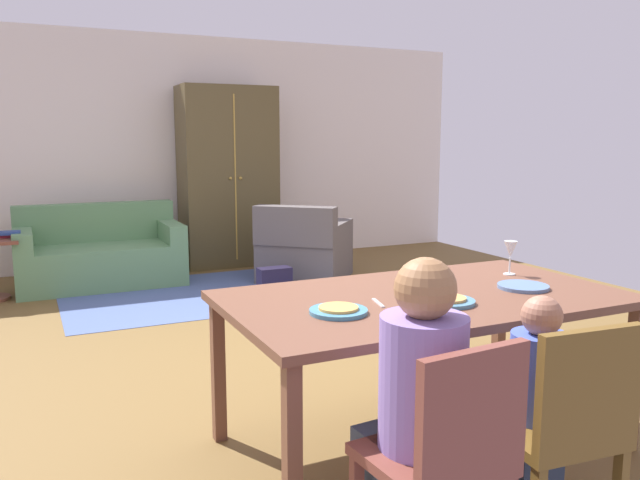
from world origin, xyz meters
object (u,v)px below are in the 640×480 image
Objects in this scene: book_upper at (8,233)px; person_man at (415,425)px; plate_near_woman at (523,286)px; handbag at (275,281)px; plate_near_child at (447,301)px; armchair at (304,250)px; plate_near_man at (338,311)px; person_child at (531,419)px; dining_table at (424,307)px; book_lower at (2,236)px; armoire at (228,177)px; wine_glass at (510,251)px; dining_chair_man at (448,452)px; couch at (100,255)px; dining_chair_child at (564,423)px.

person_man is at bearing -74.65° from book_upper.
handbag is at bearing 90.95° from plate_near_woman.
plate_near_child is 1.14× the size of book_upper.
armchair reaches higher than book_upper.
person_child is at bearing -49.19° from plate_near_man.
person_man reaches higher than armchair.
person_man is at bearing -125.97° from dining_table.
person_man is 3.47× the size of handbag.
plate_near_child is 0.79m from person_man.
book_lower reaches higher than handbag.
plate_near_man is 0.27× the size of person_child.
armoire reaches higher than book_upper.
plate_near_child and plate_near_woman have the same top height.
plate_near_woman is 1.34× the size of wine_glass.
handbag is (0.46, 3.20, -0.57)m from dining_table.
dining_table is 0.90× the size of armoire.
dining_chair_man is 0.55m from person_child.
couch is 5.05× the size of handbag.
plate_near_woman reaches higher than handbag.
book_upper is at bearing 105.35° from person_man.
dining_chair_child is at bearing -90.44° from dining_table.
plate_near_woman is 4.85m from book_upper.
plate_near_woman is 4.90m from book_lower.
book_lower is at bearing 113.70° from plate_near_child.
handbag is at bearing 94.07° from wine_glass.
couch is at bearing 95.56° from person_man.
book_upper is at bearing 110.18° from dining_chair_child.
person_child reaches higher than handbag.
dining_table is 10.15× the size of wine_glass.
person_man is at bearing -100.59° from armoire.
dining_table is 2.17× the size of dining_chair_child.
dining_chair_man is (0.01, -0.77, -0.28)m from plate_near_man.
handbag is (0.98, 3.32, -0.64)m from plate_near_man.
dining_table is at bearing 54.03° from person_man.
wine_glass is 3.54m from armchair.
plate_near_woman is at bearing -96.96° from armchair.
armoire is 2.51m from book_upper.
armchair is 3.77× the size of handbag.
dining_chair_child is at bearing -93.19° from person_child.
plate_near_man is 0.87m from person_child.
armoire is at bearing 16.55° from book_upper.
person_man is 4.06m from handbag.
person_child reaches higher than plate_near_child.
armchair is at bearing 85.09° from wine_glass.
person_man reaches higher than couch.
book_lower is (-1.38, 4.28, -0.18)m from plate_near_man.
person_child reaches higher than dining_chair_man.
dining_chair_man reaches higher than plate_near_man.
couch is at bearing 96.34° from plate_near_man.
dining_chair_man is 1.00× the size of dining_chair_child.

